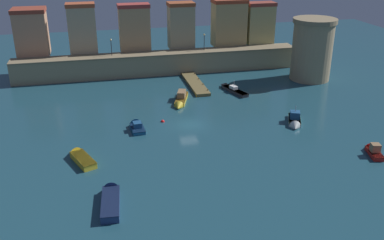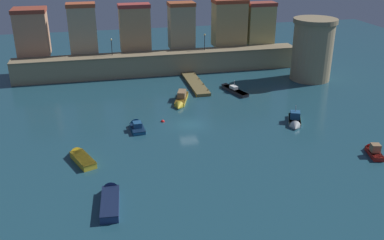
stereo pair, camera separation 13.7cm
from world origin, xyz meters
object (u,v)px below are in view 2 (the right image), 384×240
moored_boat_5 (80,157)px  fortress_tower (312,49)px  moored_boat_4 (373,150)px  moored_boat_2 (181,100)px  moored_boat_1 (232,89)px  quay_lamp_0 (111,44)px  moored_boat_6 (295,121)px  mooring_buoy_0 (163,122)px  quay_lamp_1 (205,39)px  moored_boat_0 (110,198)px  moored_boat_3 (137,126)px

moored_boat_5 → fortress_tower: bearing=-83.0°
fortress_tower → moored_boat_4: size_ratio=2.58×
moored_boat_5 → moored_boat_2: bearing=-65.8°
moored_boat_1 → moored_boat_4: bearing=-177.0°
quay_lamp_0 → moored_boat_4: size_ratio=0.71×
moored_boat_1 → moored_boat_6: moored_boat_6 is taller
moored_boat_1 → moored_boat_6: bearing=178.1°
moored_boat_4 → mooring_buoy_0: size_ratio=7.74×
quay_lamp_1 → moored_boat_6: size_ratio=0.58×
fortress_tower → moored_boat_1: size_ratio=1.50×
quay_lamp_0 → moored_boat_0: (-2.89, -42.21, -5.77)m
fortress_tower → moored_boat_0: size_ratio=1.61×
moored_boat_1 → mooring_buoy_0: bearing=110.2°
quay_lamp_1 → moored_boat_3: (-16.05, -24.87, -5.90)m
moored_boat_1 → moored_boat_3: bearing=107.0°
quay_lamp_0 → moored_boat_1: bearing=-33.6°
fortress_tower → quay_lamp_0: bearing=164.8°
fortress_tower → quay_lamp_1: (-17.71, 9.62, 0.62)m
moored_boat_1 → moored_boat_3: (-17.61, -12.07, 0.03)m
quay_lamp_0 → moored_boat_2: quay_lamp_0 is taller
fortress_tower → moored_boat_3: bearing=-155.7°
quay_lamp_1 → moored_boat_3: size_ratio=0.72×
fortress_tower → mooring_buoy_0: size_ratio=19.93×
moored_boat_4 → fortress_tower: bearing=2.0°
quay_lamp_0 → moored_boat_6: 37.38m
quay_lamp_0 → moored_boat_5: quay_lamp_0 is taller
moored_boat_4 → mooring_buoy_0: 28.09m
quay_lamp_1 → moored_boat_2: size_ratio=0.43×
moored_boat_2 → moored_boat_5: moored_boat_2 is taller
quay_lamp_0 → moored_boat_4: quay_lamp_0 is taller
fortress_tower → quay_lamp_0: size_ratio=3.63×
fortress_tower → moored_boat_5: 47.50m
quay_lamp_0 → moored_boat_3: quay_lamp_0 is taller
moored_boat_3 → moored_boat_5: bearing=132.5°
fortress_tower → quay_lamp_0: (-35.38, 9.62, 0.57)m
quay_lamp_0 → moored_boat_0: bearing=-93.9°
moored_boat_0 → moored_boat_3: size_ratio=1.58×
moored_boat_1 → mooring_buoy_0: 17.33m
moored_boat_0 → moored_boat_5: moored_boat_0 is taller
moored_boat_3 → quay_lamp_0: bearing=0.7°
moored_boat_0 → mooring_buoy_0: moored_boat_0 is taller
moored_boat_0 → moored_boat_2: (12.49, 25.86, 0.02)m
moored_boat_6 → moored_boat_1: bearing=-141.2°
moored_boat_6 → moored_boat_2: bearing=-107.6°
moored_boat_6 → moored_boat_3: bearing=-75.9°
moored_boat_0 → moored_boat_3: 17.92m
moored_boat_1 → moored_boat_5: size_ratio=1.27×
quay_lamp_1 → moored_boat_3: quay_lamp_1 is taller
moored_boat_3 → mooring_buoy_0: 4.18m
moored_boat_0 → moored_boat_6: size_ratio=1.27×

